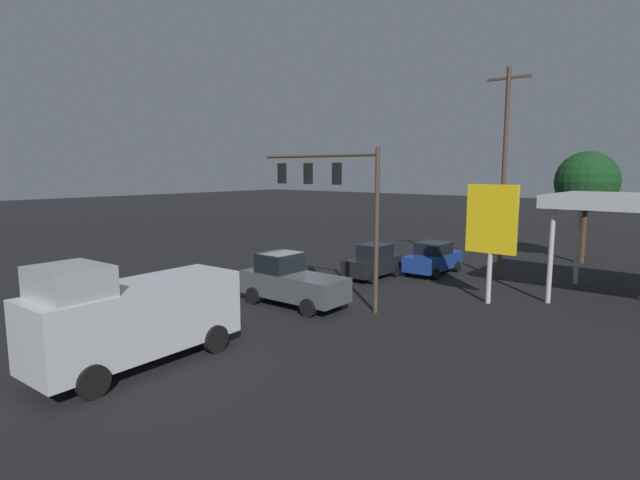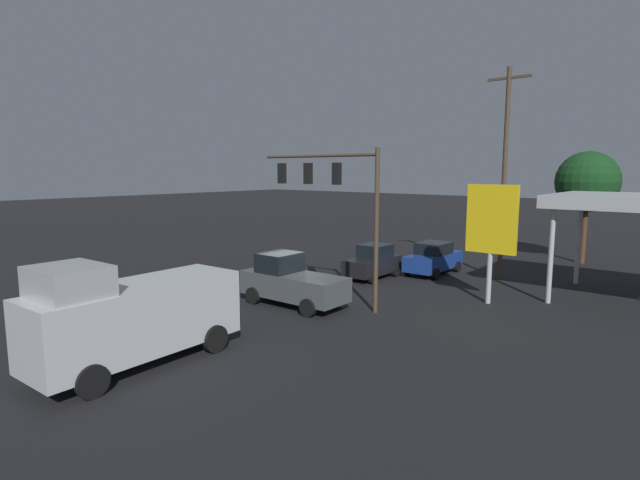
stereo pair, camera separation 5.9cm
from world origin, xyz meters
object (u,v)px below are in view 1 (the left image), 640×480
Objects in this scene: traffic_signal_assembly at (333,190)px; sedan_far at (433,258)px; hatchback_crossing at (373,262)px; pickup_parked at (291,282)px; price_sign at (492,223)px; street_tree at (587,182)px; delivery_truck at (133,315)px; utility_pole at (504,170)px.

traffic_signal_assembly reaches higher than sedan_far.
hatchback_crossing is 7.38m from pickup_parked.
hatchback_crossing is at bearing -9.01° from price_sign.
hatchback_crossing is 0.86× the size of sedan_far.
pickup_parked is at bearing 2.87° from hatchback_crossing.
traffic_signal_assembly is 0.96× the size of street_tree.
street_tree is (-6.84, -28.98, 3.79)m from delivery_truck.
hatchback_crossing is 0.50× the size of street_tree.
hatchback_crossing is 4.01m from sedan_far.
delivery_truck is 19.41m from sedan_far.
pickup_parked reaches higher than sedan_far.
pickup_parked is 0.76× the size of delivery_truck.
sedan_far is (-2.16, -3.38, 0.00)m from hatchback_crossing.
price_sign is (-5.70, -4.73, -1.52)m from traffic_signal_assembly.
delivery_truck is (0.17, 10.10, -3.66)m from traffic_signal_assembly.
sedan_far is (-1.79, -10.75, -0.16)m from pickup_parked.
price_sign is (-1.56, 5.71, -2.41)m from utility_pole.
pickup_parked is (5.42, 11.91, -5.14)m from utility_pole.
hatchback_crossing is (5.78, 4.54, -5.31)m from utility_pole.
street_tree is (-2.54, -8.44, -0.77)m from utility_pole.
delivery_truck reaches higher than pickup_parked.
street_tree reaches higher than hatchback_crossing.
sedan_far is 12.28m from street_tree.
hatchback_crossing is (1.64, -5.90, -4.41)m from traffic_signal_assembly.
traffic_signal_assembly is at bearing -132.00° from pickup_parked.
street_tree is at bearing -93.96° from price_sign.
price_sign is 7.97m from hatchback_crossing.
hatchback_crossing is 16.08m from delivery_truck.
pickup_parked is at bearing 65.54° from utility_pole.
delivery_truck is 1.57× the size of sedan_far.
utility_pole reaches higher than pickup_parked.
hatchback_crossing is 16.07m from street_tree.
sedan_far is at bearing 175.46° from delivery_truck.
pickup_parked is 22.28m from street_tree.
delivery_truck is at bearing 5.30° from hatchback_crossing.
price_sign reaches higher than sedan_far.
delivery_truck reaches higher than hatchback_crossing.
delivery_truck is (-1.48, 16.00, 0.75)m from hatchback_crossing.
hatchback_crossing is (7.34, -1.16, -2.89)m from price_sign.
pickup_parked is 10.90m from sedan_far.
hatchback_crossing is at bearing -74.42° from traffic_signal_assembly.
utility_pole is 9.07m from hatchback_crossing.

